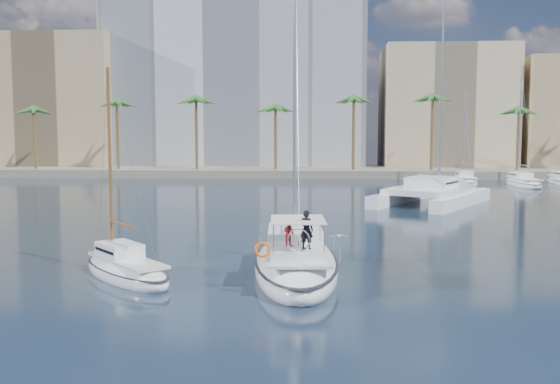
{
  "coord_description": "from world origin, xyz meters",
  "views": [
    {
      "loc": [
        0.92,
        -32.39,
        6.55
      ],
      "look_at": [
        -0.92,
        1.5,
        3.28
      ],
      "focal_mm": 40.0,
      "sensor_mm": 36.0,
      "label": 1
    }
  ],
  "objects": [
    {
      "name": "palm_right",
      "position": [
        34.0,
        57.0,
        10.28
      ],
      "size": [
        3.6,
        3.6,
        12.3
      ],
      "color": "brown",
      "rests_on": "ground"
    },
    {
      "name": "quay",
      "position": [
        0.0,
        61.0,
        0.6
      ],
      "size": [
        120.0,
        14.0,
        1.2
      ],
      "primitive_type": "cube",
      "color": "gray",
      "rests_on": "ground"
    },
    {
      "name": "palm_left",
      "position": [
        -34.0,
        57.0,
        10.28
      ],
      "size": [
        3.6,
        3.6,
        12.3
      ],
      "color": "brown",
      "rests_on": "ground"
    },
    {
      "name": "building_tan_left",
      "position": [
        -42.0,
        69.0,
        11.0
      ],
      "size": [
        22.0,
        14.0,
        22.0
      ],
      "primitive_type": "cube",
      "color": "tan",
      "rests_on": "ground"
    },
    {
      "name": "building_beige",
      "position": [
        22.0,
        70.0,
        10.0
      ],
      "size": [
        20.0,
        14.0,
        20.0
      ],
      "primitive_type": "cube",
      "color": "beige",
      "rests_on": "ground"
    },
    {
      "name": "catamaran",
      "position": [
        11.55,
        24.54,
        1.18
      ],
      "size": [
        12.79,
        15.25,
        19.72
      ],
      "rotation": [
        0.0,
        0.0,
        -0.53
      ],
      "color": "white",
      "rests_on": "ground"
    },
    {
      "name": "moored_yacht_a",
      "position": [
        20.0,
        47.0,
        0.0
      ],
      "size": [
        3.37,
        9.52,
        11.9
      ],
      "primitive_type": null,
      "rotation": [
        0.0,
        0.0,
        -0.07
      ],
      "color": "white",
      "rests_on": "ground"
    },
    {
      "name": "ground",
      "position": [
        0.0,
        0.0,
        0.0
      ],
      "size": [
        160.0,
        160.0,
        0.0
      ],
      "primitive_type": "plane",
      "color": "black",
      "rests_on": "ground"
    },
    {
      "name": "main_sloop",
      "position": [
        0.11,
        -3.96,
        0.54
      ],
      "size": [
        4.52,
        12.18,
        17.78
      ],
      "rotation": [
        0.0,
        0.0,
        0.06
      ],
      "color": "white",
      "rests_on": "ground"
    },
    {
      "name": "small_sloop",
      "position": [
        -7.51,
        -5.26,
        0.39
      ],
      "size": [
        6.3,
        6.67,
        10.05
      ],
      "rotation": [
        0.0,
        0.0,
        0.73
      ],
      "color": "white",
      "rests_on": "ground"
    },
    {
      "name": "moored_yacht_b",
      "position": [
        26.5,
        45.0,
        0.0
      ],
      "size": [
        3.32,
        10.83,
        13.72
      ],
      "primitive_type": null,
      "rotation": [
        0.0,
        0.0,
        -0.02
      ],
      "color": "white",
      "rests_on": "ground"
    },
    {
      "name": "building_modern",
      "position": [
        -12.0,
        73.0,
        14.0
      ],
      "size": [
        42.0,
        16.0,
        28.0
      ],
      "primitive_type": "cube",
      "color": "silver",
      "rests_on": "ground"
    },
    {
      "name": "seagull",
      "position": [
        2.33,
        1.34,
        0.91
      ],
      "size": [
        0.95,
        0.41,
        0.18
      ],
      "color": "silver",
      "rests_on": "ground"
    },
    {
      "name": "palm_centre",
      "position": [
        0.0,
        57.0,
        10.28
      ],
      "size": [
        3.6,
        3.6,
        12.3
      ],
      "color": "brown",
      "rests_on": "ground"
    }
  ]
}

